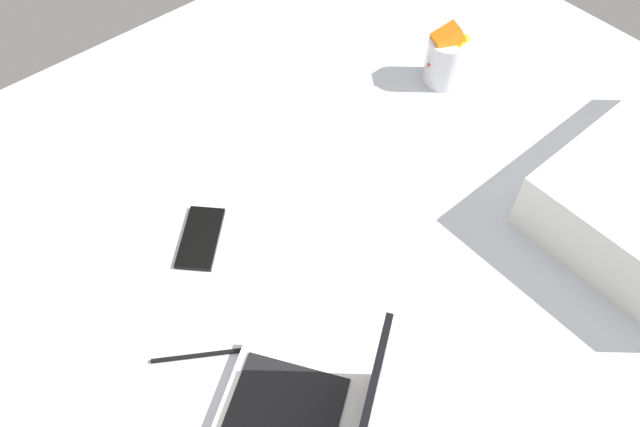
# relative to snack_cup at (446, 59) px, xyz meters

# --- Properties ---
(bed_mattress) EXTENTS (1.80, 1.40, 0.18)m
(bed_mattress) POSITION_rel_snack_cup_xyz_m (0.42, 0.06, -0.15)
(bed_mattress) COLOR #B7BCC6
(bed_mattress) RESTS_ON ground
(snack_cup) EXTENTS (0.09, 0.09, 0.15)m
(snack_cup) POSITION_rel_snack_cup_xyz_m (0.00, 0.00, 0.00)
(snack_cup) COLOR silver
(snack_cup) RESTS_ON bed_mattress
(cell_phone) EXTENTS (0.15, 0.15, 0.01)m
(cell_phone) POSITION_rel_snack_cup_xyz_m (0.68, 0.01, -0.06)
(cell_phone) COLOR black
(cell_phone) RESTS_ON bed_mattress
(charger_cable) EXTENTS (0.15, 0.10, 0.01)m
(charger_cable) POSITION_rel_snack_cup_xyz_m (0.81, 0.21, -0.06)
(charger_cable) COLOR black
(charger_cable) RESTS_ON bed_mattress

